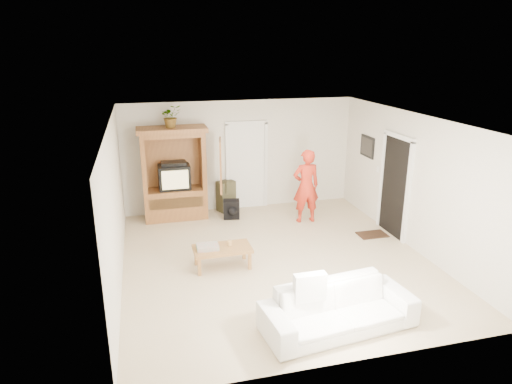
# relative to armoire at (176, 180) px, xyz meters

# --- Properties ---
(floor) EXTENTS (6.00, 6.00, 0.00)m
(floor) POSITION_rel_armoire_xyz_m (1.58, -2.66, -0.91)
(floor) COLOR tan
(floor) RESTS_ON ground
(ceiling) EXTENTS (6.00, 6.00, 0.00)m
(ceiling) POSITION_rel_armoire_xyz_m (1.58, -2.66, 1.69)
(ceiling) COLOR white
(ceiling) RESTS_ON floor
(wall_back) EXTENTS (5.50, 0.00, 5.50)m
(wall_back) POSITION_rel_armoire_xyz_m (1.58, 0.34, 0.39)
(wall_back) COLOR silver
(wall_back) RESTS_ON floor
(wall_front) EXTENTS (5.50, 0.00, 5.50)m
(wall_front) POSITION_rel_armoire_xyz_m (1.58, -5.66, 0.39)
(wall_front) COLOR silver
(wall_front) RESTS_ON floor
(wall_left) EXTENTS (0.00, 6.00, 6.00)m
(wall_left) POSITION_rel_armoire_xyz_m (-1.17, -2.66, 0.39)
(wall_left) COLOR silver
(wall_left) RESTS_ON floor
(wall_right) EXTENTS (0.00, 6.00, 6.00)m
(wall_right) POSITION_rel_armoire_xyz_m (4.33, -2.66, 0.39)
(wall_right) COLOR silver
(wall_right) RESTS_ON floor
(armoire) EXTENTS (1.82, 1.14, 2.10)m
(armoire) POSITION_rel_armoire_xyz_m (0.00, 0.00, 0.00)
(armoire) COLOR #9C6330
(armoire) RESTS_ON floor
(door_back) EXTENTS (0.85, 0.05, 2.04)m
(door_back) POSITION_rel_armoire_xyz_m (1.73, 0.31, 0.11)
(door_back) COLOR white
(door_back) RESTS_ON floor
(doorway_right) EXTENTS (0.05, 0.90, 2.04)m
(doorway_right) POSITION_rel_armoire_xyz_m (4.30, -2.06, 0.11)
(doorway_right) COLOR black
(doorway_right) RESTS_ON floor
(framed_picture) EXTENTS (0.03, 0.60, 0.48)m
(framed_picture) POSITION_rel_armoire_xyz_m (4.31, -0.76, 0.69)
(framed_picture) COLOR black
(framed_picture) RESTS_ON wall_right
(doormat) EXTENTS (0.60, 0.40, 0.02)m
(doormat) POSITION_rel_armoire_xyz_m (3.88, -2.06, -0.90)
(doormat) COLOR #382316
(doormat) RESTS_ON floor
(plant) EXTENTS (0.50, 0.46, 0.49)m
(plant) POSITION_rel_armoire_xyz_m (-0.02, -0.03, 1.43)
(plant) COLOR #4C7238
(plant) RESTS_ON armoire
(man) EXTENTS (0.61, 0.41, 1.66)m
(man) POSITION_rel_armoire_xyz_m (2.78, -0.96, -0.08)
(man) COLOR red
(man) RESTS_ON floor
(sofa) EXTENTS (2.24, 1.10, 0.63)m
(sofa) POSITION_rel_armoire_xyz_m (1.80, -4.95, -0.60)
(sofa) COLOR white
(sofa) RESTS_ON floor
(coffee_table) EXTENTS (1.03, 0.57, 0.38)m
(coffee_table) POSITION_rel_armoire_xyz_m (0.57, -2.71, -0.58)
(coffee_table) COLOR #A46D38
(coffee_table) RESTS_ON floor
(towel) EXTENTS (0.39, 0.29, 0.08)m
(towel) POSITION_rel_armoire_xyz_m (0.31, -2.71, -0.49)
(towel) COLOR #FB5453
(towel) RESTS_ON coffee_table
(candle) EXTENTS (0.08, 0.08, 0.10)m
(candle) POSITION_rel_armoire_xyz_m (0.71, -2.66, -0.48)
(candle) COLOR tan
(candle) RESTS_ON coffee_table
(backpack_black) EXTENTS (0.39, 0.28, 0.45)m
(backpack_black) POSITION_rel_armoire_xyz_m (1.19, -0.41, -0.69)
(backpack_black) COLOR black
(backpack_black) RESTS_ON floor
(backpack_olive) EXTENTS (0.47, 0.42, 0.74)m
(backpack_olive) POSITION_rel_armoire_xyz_m (1.18, 0.16, -0.54)
(backpack_olive) COLOR #47442B
(backpack_olive) RESTS_ON floor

